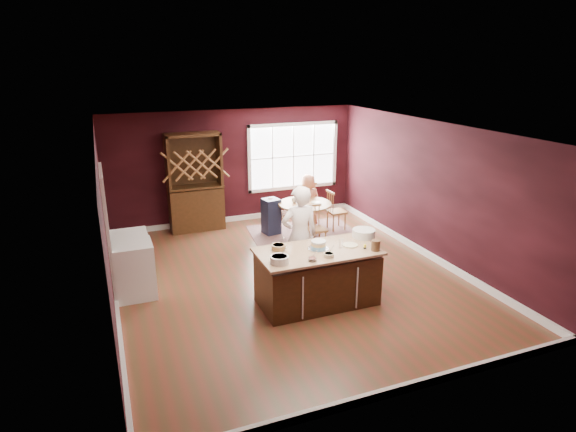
% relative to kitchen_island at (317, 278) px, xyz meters
% --- Properties ---
extents(room_shell, '(7.00, 7.00, 7.00)m').
position_rel_kitchen_island_xyz_m(room_shell, '(-0.10, 1.05, 0.91)').
color(room_shell, brown).
rests_on(room_shell, ground).
extents(window, '(2.36, 0.10, 1.66)m').
position_rel_kitchen_island_xyz_m(window, '(1.40, 4.52, 1.06)').
color(window, white).
rests_on(window, room_shell).
extents(doorway, '(0.08, 1.26, 2.13)m').
position_rel_kitchen_island_xyz_m(doorway, '(-3.07, 1.65, 0.59)').
color(doorway, white).
rests_on(doorway, room_shell).
extents(kitchen_island, '(1.94, 1.02, 0.92)m').
position_rel_kitchen_island_xyz_m(kitchen_island, '(0.00, 0.00, 0.00)').
color(kitchen_island, '#422412').
rests_on(kitchen_island, ground).
extents(dining_table, '(1.18, 1.18, 0.75)m').
position_rel_kitchen_island_xyz_m(dining_table, '(1.07, 3.00, 0.10)').
color(dining_table, brown).
rests_on(dining_table, ground).
extents(baker, '(0.68, 0.46, 1.79)m').
position_rel_kitchen_island_xyz_m(baker, '(0.00, 0.76, 0.46)').
color(baker, white).
rests_on(baker, ground).
extents(layer_cake, '(0.34, 0.34, 0.14)m').
position_rel_kitchen_island_xyz_m(layer_cake, '(0.03, 0.05, 0.55)').
color(layer_cake, silver).
rests_on(layer_cake, kitchen_island).
extents(bowl_blue, '(0.29, 0.29, 0.11)m').
position_rel_kitchen_island_xyz_m(bowl_blue, '(-0.74, -0.24, 0.54)').
color(bowl_blue, silver).
rests_on(bowl_blue, kitchen_island).
extents(bowl_yellow, '(0.22, 0.22, 0.08)m').
position_rel_kitchen_island_xyz_m(bowl_yellow, '(-0.57, 0.26, 0.52)').
color(bowl_yellow, brown).
rests_on(bowl_yellow, kitchen_island).
extents(bowl_pink, '(0.14, 0.14, 0.05)m').
position_rel_kitchen_island_xyz_m(bowl_pink, '(-0.25, -0.35, 0.51)').
color(bowl_pink, silver).
rests_on(bowl_pink, kitchen_island).
extents(bowl_olive, '(0.16, 0.16, 0.06)m').
position_rel_kitchen_island_xyz_m(bowl_olive, '(0.04, -0.31, 0.51)').
color(bowl_olive, beige).
rests_on(bowl_olive, kitchen_island).
extents(drinking_glass, '(0.07, 0.07, 0.15)m').
position_rel_kitchen_island_xyz_m(drinking_glass, '(0.39, -0.04, 0.55)').
color(drinking_glass, silver).
rests_on(drinking_glass, kitchen_island).
extents(dinner_plate, '(0.25, 0.25, 0.02)m').
position_rel_kitchen_island_xyz_m(dinner_plate, '(0.57, -0.01, 0.49)').
color(dinner_plate, beige).
rests_on(dinner_plate, kitchen_island).
extents(white_tub, '(0.39, 0.39, 0.13)m').
position_rel_kitchen_island_xyz_m(white_tub, '(0.98, 0.26, 0.55)').
color(white_tub, white).
rests_on(white_tub, kitchen_island).
extents(stoneware_crock, '(0.14, 0.14, 0.17)m').
position_rel_kitchen_island_xyz_m(stoneware_crock, '(0.85, -0.34, 0.57)').
color(stoneware_crock, brown).
rests_on(stoneware_crock, kitchen_island).
extents(toy_figurine, '(0.05, 0.05, 0.08)m').
position_rel_kitchen_island_xyz_m(toy_figurine, '(0.72, -0.22, 0.52)').
color(toy_figurine, yellow).
rests_on(toy_figurine, kitchen_island).
extents(rug, '(2.54, 2.06, 0.01)m').
position_rel_kitchen_island_xyz_m(rug, '(1.07, 3.00, -0.43)').
color(rug, brown).
rests_on(rug, ground).
extents(chair_east, '(0.39, 0.40, 0.95)m').
position_rel_kitchen_island_xyz_m(chair_east, '(1.91, 3.07, 0.03)').
color(chair_east, brown).
rests_on(chair_east, ground).
extents(chair_south, '(0.39, 0.37, 0.94)m').
position_rel_kitchen_island_xyz_m(chair_south, '(0.97, 2.15, 0.03)').
color(chair_south, brown).
rests_on(chair_south, ground).
extents(chair_north, '(0.52, 0.51, 1.05)m').
position_rel_kitchen_island_xyz_m(chair_north, '(1.39, 3.74, 0.09)').
color(chair_north, brown).
rests_on(chair_north, ground).
extents(seated_woman, '(0.62, 0.41, 1.26)m').
position_rel_kitchen_island_xyz_m(seated_woman, '(1.38, 3.52, 0.19)').
color(seated_woman, '#CA7957').
rests_on(seated_woman, ground).
extents(high_chair, '(0.41, 0.41, 0.86)m').
position_rel_kitchen_island_xyz_m(high_chair, '(0.39, 3.34, -0.01)').
color(high_chair, '#141838').
rests_on(high_chair, ground).
extents(toddler, '(0.18, 0.14, 0.26)m').
position_rel_kitchen_island_xyz_m(toddler, '(0.32, 3.35, 0.37)').
color(toddler, '#8CA5BF').
rests_on(toddler, high_chair).
extents(table_plate, '(0.21, 0.21, 0.02)m').
position_rel_kitchen_island_xyz_m(table_plate, '(1.30, 2.93, 0.32)').
color(table_plate, beige).
rests_on(table_plate, dining_table).
extents(table_cup, '(0.16, 0.16, 0.10)m').
position_rel_kitchen_island_xyz_m(table_cup, '(0.87, 3.12, 0.36)').
color(table_cup, silver).
rests_on(table_cup, dining_table).
extents(hutch, '(1.22, 0.51, 2.24)m').
position_rel_kitchen_island_xyz_m(hutch, '(-1.11, 4.27, 0.68)').
color(hutch, '#3C250F').
rests_on(hutch, ground).
extents(washer, '(0.65, 0.63, 0.94)m').
position_rel_kitchen_island_xyz_m(washer, '(-2.74, 1.33, 0.03)').
color(washer, white).
rests_on(washer, ground).
extents(dryer, '(0.62, 0.60, 0.90)m').
position_rel_kitchen_island_xyz_m(dryer, '(-2.74, 1.97, 0.01)').
color(dryer, white).
rests_on(dryer, ground).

